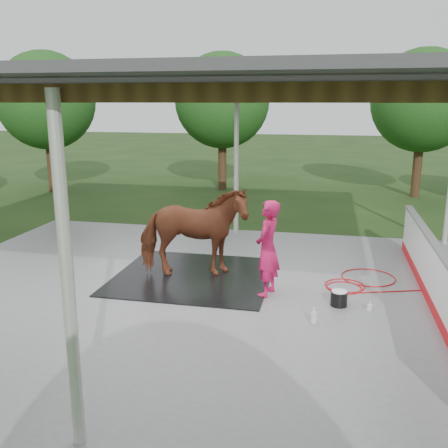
% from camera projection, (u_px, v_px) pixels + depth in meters
% --- Properties ---
extents(ground, '(100.00, 100.00, 0.00)m').
position_uv_depth(ground, '(193.00, 293.00, 10.10)').
color(ground, '#1E3814').
extents(concrete_slab, '(12.00, 10.00, 0.05)m').
position_uv_depth(concrete_slab, '(193.00, 292.00, 10.09)').
color(concrete_slab, slate).
rests_on(concrete_slab, ground).
extents(pavilion_structure, '(12.60, 10.60, 4.05)m').
position_uv_depth(pavilion_structure, '(189.00, 90.00, 9.15)').
color(pavilion_structure, beige).
rests_on(pavilion_structure, ground).
extents(dasher_board, '(0.16, 8.00, 1.15)m').
position_uv_depth(dasher_board, '(437.00, 282.00, 9.02)').
color(dasher_board, red).
rests_on(dasher_board, concrete_slab).
extents(tree_belt, '(28.00, 28.00, 5.80)m').
position_uv_depth(tree_belt, '(216.00, 100.00, 9.98)').
color(tree_belt, '#382314').
rests_on(tree_belt, ground).
extents(rubber_mat, '(3.35, 3.14, 0.03)m').
position_uv_depth(rubber_mat, '(194.00, 276.00, 10.88)').
color(rubber_mat, black).
rests_on(rubber_mat, concrete_slab).
extents(horse, '(2.50, 1.58, 1.96)m').
position_uv_depth(horse, '(193.00, 232.00, 10.65)').
color(horse, brown).
rests_on(horse, rubber_mat).
extents(handler, '(0.60, 0.78, 1.90)m').
position_uv_depth(handler, '(268.00, 248.00, 9.66)').
color(handler, '#C1144E').
rests_on(handler, concrete_slab).
extents(wash_bucket, '(0.31, 0.31, 0.29)m').
position_uv_depth(wash_bucket, '(339.00, 298.00, 9.31)').
color(wash_bucket, black).
rests_on(wash_bucket, concrete_slab).
extents(soap_bottle_a, '(0.11, 0.12, 0.30)m').
position_uv_depth(soap_bottle_a, '(314.00, 316.00, 8.55)').
color(soap_bottle_a, silver).
rests_on(soap_bottle_a, concrete_slab).
extents(soap_bottle_b, '(0.10, 0.10, 0.17)m').
position_uv_depth(soap_bottle_b, '(370.00, 306.00, 9.10)').
color(soap_bottle_b, '#338CD8').
rests_on(soap_bottle_b, concrete_slab).
extents(hose_coil, '(2.02, 1.68, 0.02)m').
position_uv_depth(hose_coil, '(358.00, 282.00, 10.54)').
color(hose_coil, red).
rests_on(hose_coil, concrete_slab).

